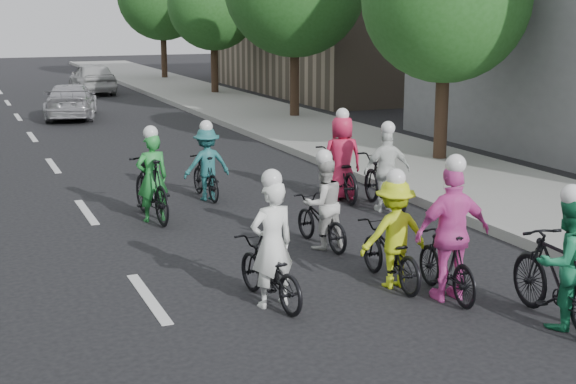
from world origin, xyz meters
TOP-DOWN VIEW (x-y plane):
  - ground at (0.00, 0.00)m, footprint 120.00×120.00m
  - sidewalk_right at (8.00, 10.00)m, footprint 4.00×80.00m
  - curb_right at (6.05, 10.00)m, footprint 0.18×80.00m
  - bldg_se at (16.00, 24.00)m, footprint 10.00×14.00m
  - tree_r_2 at (8.80, 24.60)m, footprint 4.00×4.00m
  - cyclist_0 at (1.39, -0.80)m, footprint 0.74×1.64m
  - cyclist_1 at (4.30, -2.79)m, footprint 0.82×1.90m
  - cyclist_2 at (3.18, -0.77)m, footprint 0.98×1.63m
  - cyclist_3 at (3.60, -1.51)m, footprint 1.07×1.52m
  - cyclist_4 at (4.86, 4.16)m, footprint 0.87×1.96m
  - cyclist_5 at (1.01, 3.97)m, footprint 0.66×1.94m
  - cyclist_6 at (3.08, 1.24)m, footprint 0.74×1.55m
  - cyclist_7 at (2.39, 5.15)m, footprint 0.95×1.50m
  - cyclist_8 at (5.20, 2.99)m, footprint 0.95×2.03m
  - follow_car_lead at (1.73, 19.01)m, footprint 2.46×4.37m
  - follow_car_trail at (3.92, 27.64)m, footprint 1.73×4.19m

SIDE VIEW (x-z plane):
  - ground at x=0.00m, z-range 0.00..0.00m
  - sidewalk_right at x=8.00m, z-range 0.00..0.15m
  - curb_right at x=6.05m, z-range 0.00..0.18m
  - cyclist_6 at x=3.08m, z-range -0.23..1.35m
  - cyclist_0 at x=1.39m, z-range -0.32..1.45m
  - cyclist_2 at x=3.18m, z-range -0.22..1.41m
  - cyclist_8 at x=5.20m, z-range -0.25..1.44m
  - follow_car_lead at x=1.73m, z-range 0.00..1.20m
  - cyclist_7 at x=2.39m, z-range -0.18..1.41m
  - cyclist_5 at x=1.01m, z-range -0.23..1.49m
  - cyclist_4 at x=4.86m, z-range -0.28..1.55m
  - cyclist_1 at x=4.30m, z-range -0.20..1.53m
  - follow_car_trail at x=3.92m, z-range 0.00..1.42m
  - cyclist_3 at x=3.60m, z-range -0.24..1.67m
  - tree_r_2 at x=8.80m, z-range 0.98..6.95m
  - bldg_se at x=16.00m, z-range 0.00..8.00m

